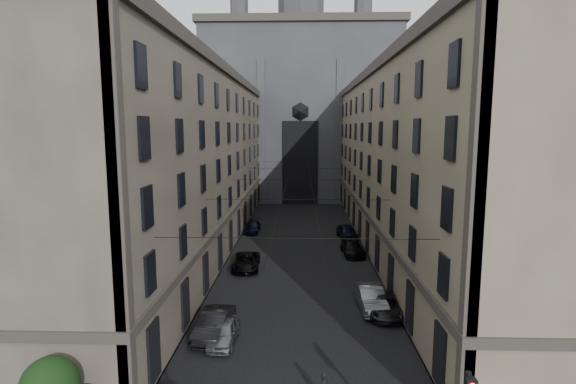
# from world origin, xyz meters

# --- Properties ---
(sidewalk_left) EXTENTS (7.00, 80.00, 0.15)m
(sidewalk_left) POSITION_xyz_m (-10.50, 36.00, 0.07)
(sidewalk_left) COLOR #383533
(sidewalk_left) RESTS_ON ground
(sidewalk_right) EXTENTS (7.00, 80.00, 0.15)m
(sidewalk_right) POSITION_xyz_m (10.50, 36.00, 0.07)
(sidewalk_right) COLOR #383533
(sidewalk_right) RESTS_ON ground
(building_left) EXTENTS (13.60, 60.60, 18.85)m
(building_left) POSITION_xyz_m (-13.44, 36.00, 9.34)
(building_left) COLOR #463D35
(building_left) RESTS_ON ground
(building_right) EXTENTS (13.60, 60.60, 18.85)m
(building_right) POSITION_xyz_m (13.44, 36.00, 9.34)
(building_right) COLOR brown
(building_right) RESTS_ON ground
(gothic_tower) EXTENTS (35.00, 23.00, 58.00)m
(gothic_tower) POSITION_xyz_m (0.00, 74.96, 17.80)
(gothic_tower) COLOR #2D2D33
(gothic_tower) RESTS_ON ground
(tram_wires) EXTENTS (14.00, 60.00, 0.43)m
(tram_wires) POSITION_xyz_m (0.00, 35.63, 7.25)
(tram_wires) COLOR black
(tram_wires) RESTS_ON ground
(car_left_near) EXTENTS (1.72, 3.99, 1.34)m
(car_left_near) POSITION_xyz_m (-4.39, 13.99, 0.67)
(car_left_near) COLOR slate
(car_left_near) RESTS_ON ground
(car_left_midnear) EXTENTS (2.11, 4.92, 1.58)m
(car_left_midnear) POSITION_xyz_m (-5.12, 14.82, 0.79)
(car_left_midnear) COLOR black
(car_left_midnear) RESTS_ON ground
(car_left_midfar) EXTENTS (2.61, 5.21, 1.42)m
(car_left_midfar) POSITION_xyz_m (-4.78, 28.23, 0.71)
(car_left_midfar) COLOR black
(car_left_midfar) RESTS_ON ground
(car_left_far) EXTENTS (1.85, 4.49, 1.30)m
(car_left_far) POSITION_xyz_m (-5.85, 43.01, 0.65)
(car_left_far) COLOR black
(car_left_far) RESTS_ON ground
(car_right_near) EXTENTS (1.95, 4.97, 1.61)m
(car_right_near) POSITION_xyz_m (5.26, 19.41, 0.81)
(car_right_near) COLOR slate
(car_right_near) RESTS_ON ground
(car_right_midnear) EXTENTS (2.81, 5.03, 1.33)m
(car_right_midnear) POSITION_xyz_m (6.16, 18.48, 0.66)
(car_right_midnear) COLOR black
(car_right_midnear) RESTS_ON ground
(car_right_midfar) EXTENTS (2.37, 5.09, 1.44)m
(car_right_midfar) POSITION_xyz_m (5.51, 33.35, 0.72)
(car_right_midfar) COLOR black
(car_right_midfar) RESTS_ON ground
(car_right_far) EXTENTS (2.52, 4.92, 1.60)m
(car_right_far) POSITION_xyz_m (5.63, 40.07, 0.80)
(car_right_far) COLOR black
(car_right_far) RESTS_ON ground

